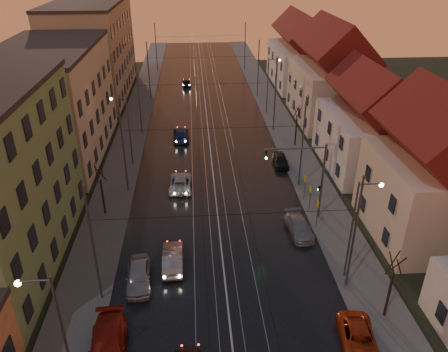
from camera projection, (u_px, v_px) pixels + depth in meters
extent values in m
cube|color=black|center=(208.00, 130.00, 58.11)|extent=(16.00, 120.00, 0.04)
cube|color=#4C4C4C|center=(132.00, 131.00, 57.43)|extent=(4.00, 120.00, 0.15)
cube|color=#4C4C4C|center=(282.00, 127.00, 58.73)|extent=(4.00, 120.00, 0.15)
cube|color=gray|center=(192.00, 130.00, 57.95)|extent=(0.06, 120.00, 0.03)
cube|color=gray|center=(202.00, 130.00, 58.04)|extent=(0.06, 120.00, 0.03)
cube|color=gray|center=(214.00, 129.00, 58.14)|extent=(0.06, 120.00, 0.03)
cube|color=gray|center=(225.00, 129.00, 58.23)|extent=(0.06, 120.00, 0.03)
cube|color=#B4A98B|center=(54.00, 104.00, 48.89)|extent=(10.00, 20.00, 12.00)
cube|color=#9C8464|center=(93.00, 50.00, 69.61)|extent=(10.00, 24.00, 14.00)
cube|color=beige|center=(428.00, 198.00, 35.52)|extent=(8.50, 10.00, 7.00)
pyramid|color=#591714|center=(444.00, 136.00, 33.01)|extent=(8.67, 10.20, 3.80)
cube|color=silver|center=(369.00, 141.00, 47.23)|extent=(9.00, 12.00, 6.00)
pyramid|color=#591714|center=(376.00, 100.00, 45.09)|extent=(9.18, 12.24, 3.20)
cube|color=beige|center=(330.00, 93.00, 60.13)|extent=(9.00, 14.00, 7.50)
pyramid|color=#591714|center=(335.00, 51.00, 57.45)|extent=(9.18, 14.28, 4.00)
cube|color=silver|center=(300.00, 65.00, 76.25)|extent=(9.00, 16.00, 6.50)
pyramid|color=#591714|center=(302.00, 36.00, 73.92)|extent=(9.18, 16.32, 3.50)
cylinder|color=#595B60|center=(93.00, 246.00, 28.10)|extent=(0.16, 0.16, 9.00)
cylinder|color=#595B60|center=(354.00, 235.00, 29.22)|extent=(0.16, 0.16, 9.00)
cylinder|color=#595B60|center=(124.00, 150.00, 41.34)|extent=(0.16, 0.16, 9.00)
cylinder|color=#595B60|center=(302.00, 145.00, 42.46)|extent=(0.16, 0.16, 9.00)
cylinder|color=#595B60|center=(139.00, 101.00, 54.58)|extent=(0.16, 0.16, 9.00)
cylinder|color=#595B60|center=(275.00, 98.00, 55.70)|extent=(0.16, 0.16, 9.00)
cylinder|color=#595B60|center=(149.00, 71.00, 67.82)|extent=(0.16, 0.16, 9.00)
cylinder|color=#595B60|center=(258.00, 69.00, 68.94)|extent=(0.16, 0.16, 9.00)
cylinder|color=#595B60|center=(156.00, 48.00, 83.71)|extent=(0.16, 0.16, 9.00)
cylinder|color=#595B60|center=(245.00, 46.00, 84.83)|extent=(0.16, 0.16, 9.00)
cylinder|color=#595B60|center=(64.00, 338.00, 22.14)|extent=(0.14, 0.14, 8.00)
cylinder|color=#595B60|center=(33.00, 281.00, 20.32)|extent=(1.60, 0.10, 0.10)
sphere|color=#FFD88C|center=(18.00, 283.00, 20.32)|extent=(0.32, 0.32, 0.32)
cylinder|color=#595B60|center=(351.00, 232.00, 30.34)|extent=(0.14, 0.14, 8.00)
cylinder|color=#595B60|center=(371.00, 184.00, 28.63)|extent=(1.60, 0.10, 0.10)
sphere|color=#FFD88C|center=(381.00, 185.00, 28.72)|extent=(0.32, 0.32, 0.32)
cylinder|color=#595B60|center=(130.00, 132.00, 46.86)|extent=(0.14, 0.14, 8.00)
cylinder|color=#595B60|center=(118.00, 98.00, 45.04)|extent=(1.60, 0.10, 0.10)
sphere|color=#FFD88C|center=(111.00, 99.00, 45.04)|extent=(0.32, 0.32, 0.32)
cylinder|color=#595B60|center=(268.00, 86.00, 62.13)|extent=(0.14, 0.14, 8.00)
cylinder|color=#595B60|center=(275.00, 59.00, 60.41)|extent=(1.60, 0.10, 0.10)
sphere|color=#FFD88C|center=(280.00, 60.00, 60.50)|extent=(0.32, 0.32, 0.32)
cylinder|color=#595B60|center=(322.00, 182.00, 37.61)|extent=(0.20, 0.20, 7.20)
cylinder|color=#595B60|center=(295.00, 148.00, 35.90)|extent=(5.20, 0.14, 0.14)
imported|color=black|center=(266.00, 156.00, 36.02)|extent=(0.15, 0.18, 0.90)
sphere|color=#19FF3F|center=(266.00, 158.00, 35.99)|extent=(0.20, 0.20, 0.20)
cylinder|color=black|center=(103.00, 197.00, 38.98)|extent=(0.18, 0.18, 3.50)
cylinder|color=black|center=(102.00, 172.00, 37.89)|extent=(0.37, 0.92, 1.61)
cylinder|color=black|center=(99.00, 171.00, 38.00)|extent=(0.91, 0.40, 1.61)
cylinder|color=black|center=(96.00, 173.00, 37.71)|extent=(0.37, 0.92, 1.61)
cylinder|color=black|center=(100.00, 173.00, 37.61)|extent=(0.84, 0.54, 1.62)
cylinder|color=black|center=(388.00, 296.00, 27.95)|extent=(0.18, 0.18, 3.50)
cylinder|color=black|center=(399.00, 264.00, 26.86)|extent=(0.37, 0.92, 1.61)
cylinder|color=black|center=(393.00, 262.00, 26.97)|extent=(0.91, 0.40, 1.61)
cylinder|color=black|center=(393.00, 266.00, 26.67)|extent=(0.37, 0.92, 1.61)
cylinder|color=black|center=(399.00, 267.00, 26.58)|extent=(0.84, 0.54, 1.62)
cylinder|color=black|center=(296.00, 132.00, 52.68)|extent=(0.18, 0.18, 3.50)
cylinder|color=black|center=(299.00, 112.00, 51.59)|extent=(0.37, 0.92, 1.61)
cylinder|color=black|center=(296.00, 112.00, 51.70)|extent=(0.91, 0.40, 1.61)
cylinder|color=black|center=(296.00, 113.00, 51.41)|extent=(0.37, 0.92, 1.61)
cylinder|color=black|center=(299.00, 113.00, 51.31)|extent=(0.84, 0.54, 1.62)
imported|color=gray|center=(173.00, 258.00, 33.02)|extent=(1.59, 4.34, 1.42)
imported|color=#BABABA|center=(181.00, 182.00, 43.81)|extent=(2.26, 4.71, 1.30)
imported|color=navy|center=(181.00, 134.00, 54.97)|extent=(2.09, 4.79, 1.37)
imported|color=black|center=(186.00, 83.00, 76.16)|extent=(1.59, 3.64, 1.22)
imported|color=maroon|center=(108.00, 346.00, 25.69)|extent=(2.47, 5.30, 1.50)
imported|color=#9FA0A5|center=(139.00, 275.00, 31.24)|extent=(2.04, 4.44, 1.48)
imported|color=#AE3311|center=(359.00, 340.00, 26.23)|extent=(2.64, 4.74, 1.25)
imported|color=gray|center=(299.00, 227.00, 36.89)|extent=(2.05, 4.39, 1.24)
imported|color=black|center=(281.00, 160.00, 48.32)|extent=(1.61, 3.78, 1.27)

